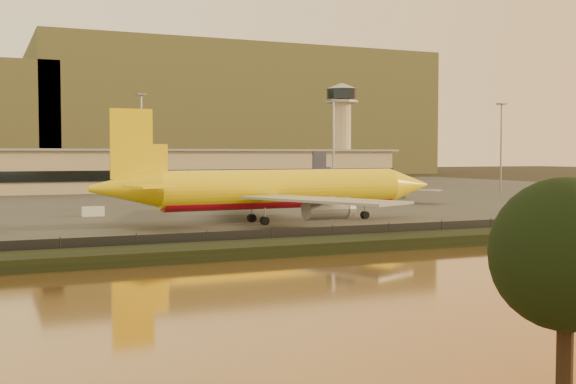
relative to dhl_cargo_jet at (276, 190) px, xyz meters
name	(u,v)px	position (x,y,z in m)	size (l,w,h in m)	color
ground	(329,233)	(1.72, -15.73, -5.49)	(900.00, 900.00, 0.00)	black
embankment	(392,242)	(1.72, -32.73, -4.79)	(320.00, 7.00, 1.40)	black
tarmac	(168,197)	(1.72, 79.27, -5.39)	(320.00, 220.00, 0.20)	#2D2D2D
perimeter_fence	(375,233)	(1.72, -28.73, -4.19)	(300.00, 0.05, 2.20)	black
terminal_building	(94,171)	(-12.81, 109.82, 0.76)	(202.00, 25.00, 12.60)	tan
control_tower	(342,124)	(71.72, 115.27, 16.18)	(11.20, 11.20, 35.50)	tan
apron_light_masts	(248,136)	(16.72, 59.27, 10.22)	(152.20, 12.20, 25.40)	slate
distant_hills	(26,118)	(-19.02, 324.27, 25.90)	(470.00, 160.00, 70.00)	brown
dhl_cargo_jet	(276,190)	(0.00, 0.00, 0.00)	(59.20, 58.06, 17.71)	yellow
white_narrowbody_jet	(365,186)	(39.64, 41.69, -1.83)	(38.68, 36.51, 11.58)	white
gse_vehicle_yellow	(335,206)	(19.81, 18.10, -4.38)	(4.03, 1.81, 1.81)	yellow
gse_vehicle_white	(93,211)	(-25.48, 23.87, -4.43)	(3.83, 1.72, 1.72)	white
shore_tree	(569,258)	(-18.82, -81.90, 0.93)	(7.66, 7.10, 10.21)	black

